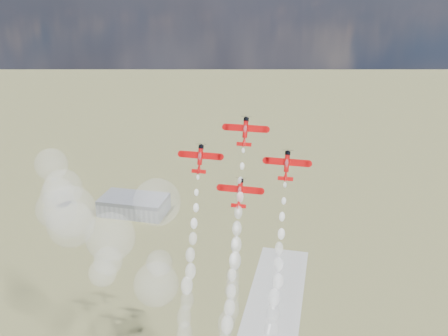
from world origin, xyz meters
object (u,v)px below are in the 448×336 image
hangar (134,205)px  plane_slot (240,192)px  plane_right (287,165)px  plane_lead (245,131)px  plane_left (200,158)px

hangar → plane_slot: (115.93, -173.32, 97.09)m
plane_right → plane_lead: bearing=164.1°
plane_left → plane_right: 27.70m
plane_left → plane_right: (27.70, 0.00, 0.00)m
hangar → plane_right: plane_right is taller
plane_left → plane_slot: 16.90m
plane_right → plane_slot: plane_right is taller
hangar → plane_left: plane_left is taller
hangar → plane_right: bearing=-52.5°
hangar → plane_slot: 230.02m
plane_lead → plane_slot: plane_lead is taller
hangar → plane_right: size_ratio=3.80×
plane_lead → plane_right: 16.90m
plane_right → plane_slot: bearing=-164.1°
plane_lead → plane_left: bearing=-164.1°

